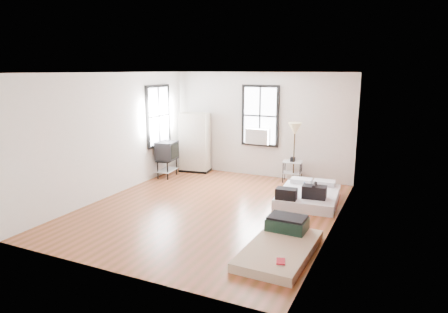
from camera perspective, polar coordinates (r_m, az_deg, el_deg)
The scene contains 8 objects.
ground at distance 8.46m, azimuth -1.94°, elevation -7.43°, with size 6.00×6.00×0.00m, color brown.
room_shell at distance 8.27m, azimuth 0.55°, elevation 4.52°, with size 5.02×6.02×2.80m.
mattress_main at distance 9.02m, azimuth 11.89°, elevation -5.44°, with size 1.38×1.78×0.54m.
mattress_bare at distance 6.65m, azimuth 8.23°, elevation -12.13°, with size 1.00×1.83×0.39m.
wardrobe at distance 11.35m, azimuth -4.19°, elevation 1.99°, with size 0.90×0.59×1.67m.
side_table at distance 10.44m, azimuth 9.76°, elevation -1.28°, with size 0.54×0.46×0.65m.
floor_lamp at distance 10.20m, azimuth 10.08°, elevation 3.47°, with size 0.33×0.33×1.56m.
tv_stand at distance 10.85m, azimuth -8.14°, elevation 0.66°, with size 0.55×0.73×0.97m.
Camera 1 is at (3.62, -7.10, 2.85)m, focal length 32.00 mm.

